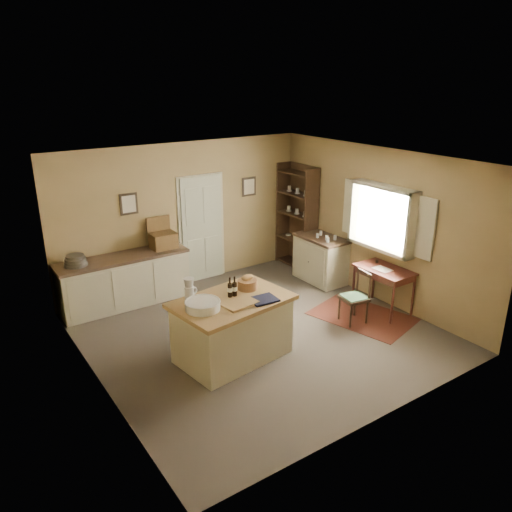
% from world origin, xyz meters
% --- Properties ---
extents(ground, '(5.00, 5.00, 0.00)m').
position_xyz_m(ground, '(0.00, 0.00, 0.00)').
color(ground, '#4D443B').
rests_on(ground, ground).
extents(wall_back, '(5.00, 0.10, 2.70)m').
position_xyz_m(wall_back, '(0.00, 2.50, 1.35)').
color(wall_back, '#998054').
rests_on(wall_back, ground).
extents(wall_front, '(5.00, 0.10, 2.70)m').
position_xyz_m(wall_front, '(0.00, -2.50, 1.35)').
color(wall_front, '#998054').
rests_on(wall_front, ground).
extents(wall_left, '(0.10, 5.00, 2.70)m').
position_xyz_m(wall_left, '(-2.50, 0.00, 1.35)').
color(wall_left, '#998054').
rests_on(wall_left, ground).
extents(wall_right, '(0.10, 5.00, 2.70)m').
position_xyz_m(wall_right, '(2.50, 0.00, 1.35)').
color(wall_right, '#998054').
rests_on(wall_right, ground).
extents(ceiling, '(5.00, 5.00, 0.00)m').
position_xyz_m(ceiling, '(0.00, 0.00, 2.70)').
color(ceiling, silver).
rests_on(ceiling, wall_back).
extents(door, '(0.97, 0.06, 2.11)m').
position_xyz_m(door, '(0.35, 2.47, 1.05)').
color(door, '#B1B59A').
rests_on(door, ground).
extents(framed_prints, '(2.82, 0.02, 0.38)m').
position_xyz_m(framed_prints, '(0.20, 2.48, 1.72)').
color(framed_prints, black).
rests_on(framed_prints, ground).
extents(window, '(0.25, 1.99, 1.12)m').
position_xyz_m(window, '(2.42, -0.20, 1.55)').
color(window, '#BCB394').
rests_on(window, ground).
extents(work_island, '(1.73, 1.25, 1.20)m').
position_xyz_m(work_island, '(-0.72, -0.35, 0.48)').
color(work_island, '#BCB394').
rests_on(work_island, ground).
extents(sideboard, '(2.26, 0.64, 1.18)m').
position_xyz_m(sideboard, '(-1.34, 2.20, 0.48)').
color(sideboard, '#BCB394').
rests_on(sideboard, ground).
extents(rug, '(1.47, 1.83, 0.01)m').
position_xyz_m(rug, '(1.75, -0.51, 0.00)').
color(rug, '#48150F').
rests_on(rug, ground).
extents(writing_desk, '(0.58, 0.96, 0.82)m').
position_xyz_m(writing_desk, '(2.20, -0.51, 0.67)').
color(writing_desk, '#3C1813').
rests_on(writing_desk, ground).
extents(desk_chair, '(0.45, 0.45, 0.84)m').
position_xyz_m(desk_chair, '(1.48, -0.54, 0.42)').
color(desk_chair, black).
rests_on(desk_chair, ground).
extents(right_cabinet, '(0.59, 1.07, 0.99)m').
position_xyz_m(right_cabinet, '(2.20, 1.09, 0.46)').
color(right_cabinet, '#BCB394').
rests_on(right_cabinet, ground).
extents(shelving_unit, '(0.36, 0.96, 2.13)m').
position_xyz_m(shelving_unit, '(2.36, 2.00, 1.06)').
color(shelving_unit, black).
rests_on(shelving_unit, ground).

